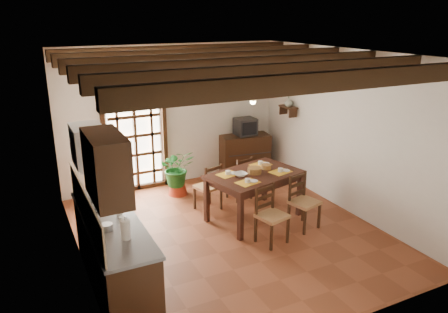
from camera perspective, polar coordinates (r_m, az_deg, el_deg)
ground_plane at (r=7.10m, az=0.72°, el=-9.89°), size 5.00×5.00×0.00m
room_shell at (r=6.44m, az=0.78°, el=4.52°), size 4.52×5.02×2.81m
ceiling_beams at (r=6.30m, az=0.82°, el=12.27°), size 4.50×4.34×0.20m
french_door at (r=8.56m, az=-11.58°, el=3.16°), size 1.26×0.11×2.32m
kitchen_counter at (r=5.81m, az=-14.24°, el=-11.98°), size 0.64×2.25×1.38m
upper_cabinet at (r=4.59m, az=-15.09°, el=-1.38°), size 0.35×0.80×0.70m
range_hood at (r=5.81m, az=-17.31°, el=1.31°), size 0.38×0.60×0.54m
counter_items at (r=5.67m, az=-14.82°, el=-7.29°), size 0.50×1.43×0.25m
dining_table at (r=7.30m, az=3.98°, el=-2.96°), size 1.69×1.30×0.82m
chair_near_left at (r=6.74m, az=6.18°, el=-8.93°), size 0.49×0.48×0.89m
chair_near_right at (r=7.25m, az=10.33°, el=-7.07°), size 0.50×0.48×0.90m
chair_far_left at (r=7.77m, az=-2.06°, el=-5.07°), size 0.49×0.47×0.87m
chair_far_right at (r=8.22m, az=2.05°, el=-3.79°), size 0.45×0.43×0.84m
table_setting at (r=7.23m, az=4.01°, el=-1.48°), size 1.09×0.73×0.10m
table_bowl at (r=7.12m, az=2.14°, el=-2.37°), size 0.23×0.23×0.05m
sideboard at (r=9.39m, az=2.74°, el=0.19°), size 1.10×0.61×0.88m
crt_tv at (r=9.21m, az=2.81°, el=3.92°), size 0.42×0.39×0.35m
fuse_box at (r=9.29m, az=2.07°, el=8.32°), size 0.25×0.03×0.32m
plant_pot at (r=8.51m, az=-6.05°, el=-4.22°), size 0.37×0.37×0.23m
potted_plant at (r=8.35m, az=-6.15°, el=-1.30°), size 1.89×1.68×1.89m
wall_shelf at (r=8.93m, az=8.39°, el=6.17°), size 0.20×0.42×0.20m
shelf_vase at (r=8.90m, az=8.43°, el=7.05°), size 0.15×0.15×0.15m
shelf_flowers at (r=8.87m, az=8.49°, el=8.36°), size 0.14×0.14×0.36m
framed_picture at (r=8.88m, az=9.00°, el=9.61°), size 0.03×0.32×0.32m
pendant_lamp at (r=7.01m, az=3.81°, el=7.78°), size 0.36×0.36×0.84m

